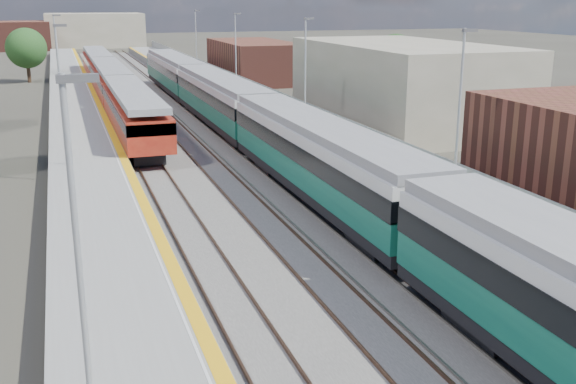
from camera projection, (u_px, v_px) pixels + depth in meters
ground at (195, 123)px, 54.88m from camera, size 320.00×320.00×0.00m
ballast_bed at (163, 120)px, 56.46m from camera, size 10.50×155.00×0.06m
tracks at (167, 115)px, 58.15m from camera, size 8.96×160.00×0.17m
platform_right at (249, 109)px, 58.63m from camera, size 4.70×155.00×8.52m
platform_left at (78, 118)px, 54.22m from camera, size 4.30×155.00×8.52m
green_train at (260, 121)px, 42.16m from camera, size 3.06×85.17×3.37m
red_train at (111, 82)px, 64.78m from camera, size 2.86×58.05×3.61m
tree_c at (26, 48)px, 81.08m from camera, size 4.82×4.82×6.53m
tree_d at (395, 55)px, 73.28m from camera, size 4.58×4.58×6.20m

